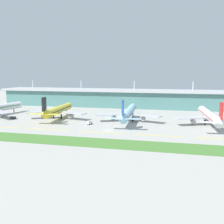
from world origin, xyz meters
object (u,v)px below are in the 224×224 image
at_px(baggage_cart, 90,123).
at_px(airliner_center, 129,112).
at_px(pushback_tug, 13,117).
at_px(airliner_far_middle, 210,116).
at_px(airliner_near_middle, 58,110).

bearing_deg(baggage_cart, airliner_center, 38.10).
bearing_deg(airliner_center, pushback_tug, -172.55).
height_order(airliner_far_middle, baggage_cart, airliner_far_middle).
distance_m(airliner_center, baggage_cart, 30.70).
xyz_separation_m(airliner_far_middle, baggage_cart, (-79.62, -17.36, -5.19)).
relative_size(airliner_near_middle, baggage_cart, 14.94).
xyz_separation_m(airliner_center, pushback_tug, (-88.21, -11.54, -5.36)).
bearing_deg(pushback_tug, baggage_cart, -6.32).
bearing_deg(airliner_far_middle, airliner_near_middle, 179.97).
relative_size(airliner_center, airliner_far_middle, 1.03).
xyz_separation_m(airliner_center, baggage_cart, (-23.81, -18.67, -5.19)).
height_order(airliner_center, pushback_tug, airliner_center).
relative_size(airliner_far_middle, baggage_cart, 17.32).
distance_m(airliner_center, pushback_tug, 89.12).
height_order(airliner_far_middle, pushback_tug, airliner_far_middle).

